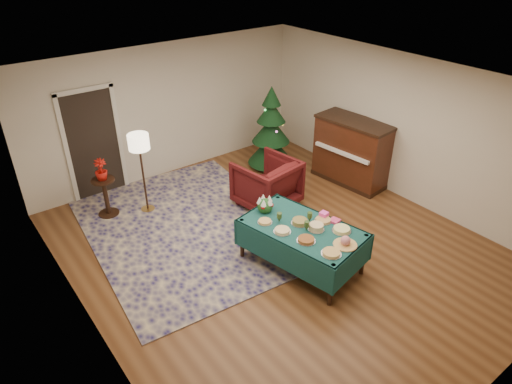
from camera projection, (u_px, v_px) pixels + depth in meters
room_shell at (279, 175)px, 6.83m from camera, size 7.00×7.00×7.00m
doorway at (93, 142)px, 8.51m from camera, size 1.08×0.04×2.16m
rug at (188, 227)px, 8.01m from camera, size 3.58×4.48×0.02m
buffet_table at (302, 235)px, 6.85m from camera, size 1.41×2.00×0.71m
platter_0 at (331, 253)px, 6.21m from camera, size 0.29×0.29×0.04m
platter_1 at (345, 242)px, 6.36m from camera, size 0.34×0.34×0.15m
platter_2 at (342, 230)px, 6.67m from camera, size 0.28×0.28×0.06m
platter_3 at (306, 240)px, 6.46m from camera, size 0.28×0.28×0.05m
platter_4 at (316, 227)px, 6.70m from camera, size 0.25×0.25×0.10m
platter_5 at (323, 220)px, 6.91m from camera, size 0.27×0.27×0.04m
platter_6 at (282, 231)px, 6.66m from camera, size 0.26×0.26×0.05m
platter_7 at (300, 222)px, 6.84m from camera, size 0.27×0.27×0.07m
platter_8 at (265, 222)px, 6.87m from camera, size 0.23×0.23×0.04m
goblet_0 at (279, 217)px, 6.85m from camera, size 0.08×0.08×0.16m
goblet_1 at (310, 217)px, 6.86m from camera, size 0.08×0.08×0.16m
goblet_2 at (307, 226)px, 6.65m from camera, size 0.08×0.08×0.16m
napkin_stack at (335, 221)px, 6.89m from camera, size 0.17×0.17×0.04m
gift_box at (324, 215)px, 6.98m from camera, size 0.13×0.13×0.09m
centerpiece at (265, 204)px, 7.10m from camera, size 0.25×0.26×0.29m
armchair at (267, 181)px, 8.41m from camera, size 1.11×1.06×1.02m
floor_lamp at (139, 147)px, 7.87m from camera, size 0.37×0.37×1.51m
side_table at (106, 198)px, 8.19m from camera, size 0.41×0.41×0.73m
potted_plant at (102, 174)px, 7.95m from camera, size 0.22×0.39×0.22m
christmas_tree at (271, 132)px, 9.69m from camera, size 1.27×1.27×1.80m
piano at (352, 152)px, 9.17m from camera, size 0.86×1.59×1.33m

